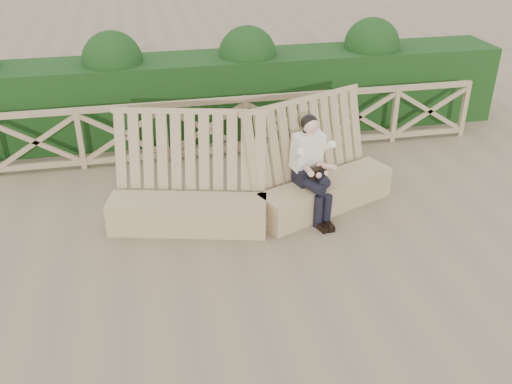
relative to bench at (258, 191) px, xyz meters
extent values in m
plane|color=brown|center=(-0.47, -1.31, -0.41)|extent=(60.00, 60.00, 0.00)
cube|color=#997E57|center=(-1.04, -0.15, -0.17)|extent=(2.27, 1.03, 0.48)
cube|color=#997E57|center=(-0.98, 0.11, 0.41)|extent=(2.26, 0.98, 1.59)
cube|color=#997E57|center=(1.05, 0.01, -0.17)|extent=(2.24, 1.32, 0.48)
cube|color=#997E57|center=(0.95, 0.25, 0.41)|extent=(2.22, 1.28, 1.59)
cube|color=black|center=(0.76, 0.00, 0.19)|extent=(0.45, 0.38, 0.24)
cube|color=beige|center=(0.75, 0.05, 0.56)|extent=(0.50, 0.42, 0.57)
sphere|color=tan|center=(0.76, 0.00, 0.97)|extent=(0.28, 0.28, 0.23)
sphere|color=black|center=(0.75, 0.04, 0.99)|extent=(0.31, 0.31, 0.25)
cylinder|color=black|center=(0.73, -0.25, 0.17)|extent=(0.30, 0.52, 0.16)
cylinder|color=black|center=(0.89, -0.18, 0.24)|extent=(0.30, 0.53, 0.18)
cylinder|color=black|center=(0.79, -0.48, -0.17)|extent=(0.16, 0.16, 0.48)
cylinder|color=black|center=(0.92, -0.46, -0.17)|extent=(0.16, 0.16, 0.48)
cube|color=black|center=(0.81, -0.57, -0.37)|extent=(0.17, 0.28, 0.09)
cube|color=black|center=(0.92, -0.56, -0.37)|extent=(0.17, 0.28, 0.09)
cube|color=black|center=(0.84, -0.18, 0.30)|extent=(0.26, 0.19, 0.15)
cube|color=black|center=(0.86, -0.36, 0.36)|extent=(0.10, 0.11, 0.13)
cube|color=olive|center=(-0.47, 2.19, 0.64)|extent=(10.10, 0.07, 0.10)
cube|color=olive|center=(-0.47, 2.19, -0.29)|extent=(10.10, 0.07, 0.10)
cube|color=black|center=(-0.47, 3.39, 0.34)|extent=(12.00, 1.20, 1.50)
camera|label=1|loc=(-1.53, -7.15, 3.96)|focal=40.00mm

